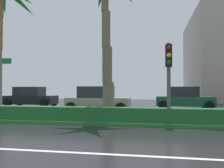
# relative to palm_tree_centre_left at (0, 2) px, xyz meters

# --- Properties ---
(ground_plane) EXTENTS (90.00, 42.00, 0.10)m
(ground_plane) POSITION_rel_palm_tree_centre_left_xyz_m (2.89, 0.80, -6.48)
(ground_plane) COLOR black
(median_strip) EXTENTS (85.50, 4.00, 0.15)m
(median_strip) POSITION_rel_palm_tree_centre_left_xyz_m (2.89, -0.20, -6.36)
(median_strip) COLOR #2D6B33
(median_strip) RESTS_ON ground_plane
(median_hedge) EXTENTS (76.50, 0.70, 0.60)m
(median_hedge) POSITION_rel_palm_tree_centre_left_xyz_m (2.89, -1.60, -5.98)
(median_hedge) COLOR #1E6028
(median_hedge) RESTS_ON median_strip
(palm_tree_centre_left) EXTENTS (4.79, 4.62, 7.80)m
(palm_tree_centre_left) POSITION_rel_palm_tree_centre_left_xyz_m (0.00, 0.00, 0.00)
(palm_tree_centre_left) COLOR brown
(palm_tree_centre_left) RESTS_ON median_strip
(palm_tree_centre) EXTENTS (4.29, 4.09, 7.53)m
(palm_tree_centre) POSITION_rel_palm_tree_centre_left_xyz_m (6.22, -0.56, -0.51)
(palm_tree_centre) COLOR #6A5D4A
(palm_tree_centre) RESTS_ON median_strip
(traffic_signal_median_right) EXTENTS (0.28, 0.43, 3.40)m
(traffic_signal_median_right) POSITION_rel_palm_tree_centre_left_xyz_m (9.17, -1.40, -3.94)
(traffic_signal_median_right) COLOR #4C4C47
(traffic_signal_median_right) RESTS_ON median_strip
(street_name_sign) EXTENTS (1.10, 0.08, 3.00)m
(street_name_sign) POSITION_rel_palm_tree_centre_left_xyz_m (0.90, -1.05, -4.35)
(street_name_sign) COLOR slate
(street_name_sign) RESTS_ON median_strip
(car_in_traffic_second) EXTENTS (4.30, 2.02, 1.72)m
(car_in_traffic_second) POSITION_rel_palm_tree_centre_left_xyz_m (-1.95, 6.88, -5.61)
(car_in_traffic_second) COLOR black
(car_in_traffic_second) RESTS_ON ground_plane
(car_in_traffic_third) EXTENTS (4.30, 2.02, 1.72)m
(car_in_traffic_third) POSITION_rel_palm_tree_centre_left_xyz_m (4.75, 3.84, -5.61)
(car_in_traffic_third) COLOR gray
(car_in_traffic_third) RESTS_ON ground_plane
(car_in_traffic_fourth) EXTENTS (4.30, 2.02, 1.72)m
(car_in_traffic_fourth) POSITION_rel_palm_tree_centre_left_xyz_m (10.82, 7.06, -5.61)
(car_in_traffic_fourth) COLOR #195133
(car_in_traffic_fourth) RESTS_ON ground_plane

